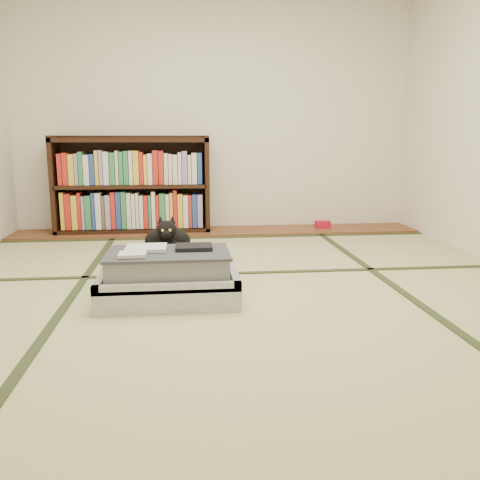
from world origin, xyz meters
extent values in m
plane|color=#C3BA82|center=(0.00, 0.00, 0.00)|extent=(4.50, 4.50, 0.00)
cube|color=brown|center=(0.00, 2.00, 0.01)|extent=(4.00, 0.50, 0.02)
cube|color=red|center=(1.09, 2.03, 0.06)|extent=(0.15, 0.10, 0.07)
plane|color=silver|center=(0.00, 2.25, 1.20)|extent=(4.00, 0.00, 4.00)
cube|color=#2D381E|center=(-1.00, 0.00, 0.00)|extent=(0.05, 4.50, 0.01)
cube|color=#2D381E|center=(1.00, 0.00, 0.00)|extent=(0.05, 4.50, 0.01)
cube|color=#2D381E|center=(0.00, 0.40, 0.00)|extent=(4.00, 0.05, 0.01)
cube|color=#2D381E|center=(0.00, 1.70, 0.00)|extent=(4.00, 0.05, 0.01)
cube|color=black|center=(-1.56, 2.07, 0.47)|extent=(0.04, 0.34, 0.97)
cube|color=black|center=(-0.10, 2.07, 0.47)|extent=(0.04, 0.34, 0.97)
cube|color=black|center=(-0.83, 2.07, 0.03)|extent=(1.50, 0.34, 0.04)
cube|color=black|center=(-0.83, 2.07, 0.91)|extent=(1.50, 0.34, 0.04)
cube|color=black|center=(-0.83, 2.07, 0.47)|extent=(1.44, 0.34, 0.03)
cube|color=black|center=(-0.83, 2.23, 0.47)|extent=(1.50, 0.02, 0.97)
cube|color=gray|center=(-0.83, 2.05, 0.25)|extent=(1.35, 0.24, 0.41)
cube|color=gray|center=(-0.83, 2.05, 0.66)|extent=(1.35, 0.24, 0.36)
cube|color=silver|center=(-0.42, -0.14, 0.07)|extent=(0.80, 0.53, 0.14)
cube|color=#2A292F|center=(-0.42, -0.14, 0.11)|extent=(0.71, 0.45, 0.10)
cube|color=silver|center=(-0.42, -0.38, 0.14)|extent=(0.80, 0.04, 0.05)
cube|color=silver|center=(-0.42, 0.11, 0.14)|extent=(0.80, 0.04, 0.05)
cube|color=silver|center=(-0.80, -0.14, 0.14)|extent=(0.04, 0.53, 0.05)
cube|color=silver|center=(-0.04, -0.14, 0.14)|extent=(0.04, 0.53, 0.05)
cube|color=silver|center=(-0.42, 0.39, 0.07)|extent=(0.80, 0.53, 0.14)
cube|color=#2A292F|center=(-0.42, 0.39, 0.11)|extent=(0.71, 0.45, 0.10)
cube|color=silver|center=(-0.42, 0.15, 0.14)|extent=(0.80, 0.04, 0.05)
cube|color=silver|center=(-0.42, 0.64, 0.14)|extent=(0.80, 0.04, 0.05)
cube|color=silver|center=(-0.80, 0.39, 0.14)|extent=(0.04, 0.53, 0.05)
cube|color=silver|center=(-0.04, 0.39, 0.14)|extent=(0.04, 0.53, 0.05)
cylinder|color=black|center=(-0.42, 0.13, 0.15)|extent=(0.72, 0.03, 0.03)
cube|color=gray|center=(-0.42, -0.14, 0.20)|extent=(0.68, 0.41, 0.14)
cube|color=#3A3A42|center=(-0.42, -0.14, 0.28)|extent=(0.70, 0.44, 0.02)
cube|color=silver|center=(-0.55, -0.08, 0.30)|extent=(0.23, 0.19, 0.02)
cube|color=black|center=(-0.27, -0.08, 0.30)|extent=(0.21, 0.17, 0.02)
cube|color=silver|center=(-0.61, -0.24, 0.30)|extent=(0.15, 0.13, 0.02)
cube|color=white|center=(-0.65, -0.39, 0.08)|extent=(0.06, 0.01, 0.04)
cube|color=white|center=(-0.52, -0.39, 0.06)|extent=(0.05, 0.01, 0.04)
cube|color=orange|center=(-0.15, -0.39, 0.08)|extent=(0.05, 0.01, 0.04)
cube|color=#197F33|center=(-0.23, -0.39, 0.10)|extent=(0.04, 0.01, 0.03)
ellipsoid|color=black|center=(-0.44, 0.40, 0.25)|extent=(0.31, 0.20, 0.19)
ellipsoid|color=black|center=(-0.44, 0.31, 0.23)|extent=(0.15, 0.11, 0.11)
ellipsoid|color=black|center=(-0.44, 0.27, 0.34)|extent=(0.13, 0.12, 0.13)
sphere|color=black|center=(-0.44, 0.22, 0.32)|extent=(0.06, 0.06, 0.06)
cone|color=black|center=(-0.48, 0.30, 0.41)|extent=(0.05, 0.06, 0.06)
cone|color=black|center=(-0.40, 0.30, 0.41)|extent=(0.05, 0.06, 0.06)
sphere|color=#A5BF33|center=(-0.46, 0.22, 0.35)|extent=(0.02, 0.02, 0.02)
sphere|color=#A5BF33|center=(-0.42, 0.22, 0.35)|extent=(0.02, 0.02, 0.02)
cylinder|color=black|center=(-0.33, 0.49, 0.18)|extent=(0.19, 0.11, 0.03)
torus|color=white|center=(-0.26, 0.40, 0.16)|extent=(0.11, 0.11, 0.01)
torus|color=white|center=(-0.25, 0.40, 0.17)|extent=(0.09, 0.09, 0.01)
cube|color=black|center=(-0.19, 0.26, 0.01)|extent=(0.37, 0.10, 0.01)
cube|color=black|center=(-0.30, 0.32, 0.01)|extent=(0.19, 0.06, 0.01)
cube|color=black|center=(-0.07, 0.32, 0.01)|extent=(0.12, 0.16, 0.01)
cylinder|color=black|center=(-0.19, 0.39, 0.01)|extent=(0.03, 0.07, 0.01)
camera|label=1|loc=(-0.31, -3.01, 0.93)|focal=38.00mm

